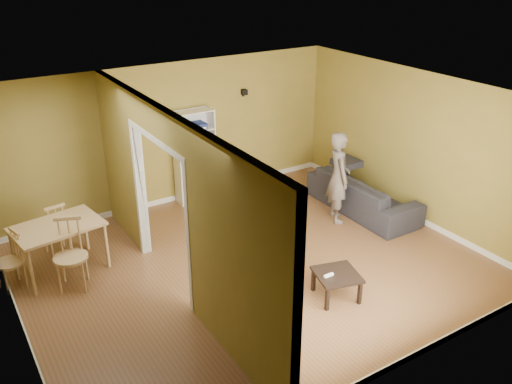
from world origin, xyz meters
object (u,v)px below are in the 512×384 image
Objects in this scene: bookshelf at (194,156)px; chair_left at (8,261)px; coffee_table at (337,277)px; dining_table at (57,230)px; sofa at (363,189)px; chair_far at (55,227)px; person at (339,170)px; chair_near at (70,256)px.

chair_left is at bearing -159.77° from bookshelf.
coffee_table is 4.04m from dining_table.
bookshelf is (-2.36, 2.06, 0.45)m from sofa.
chair_far is at bearing 115.57° from chair_left.
coffee_table is at bearing -41.68° from dining_table.
person reaches higher than coffee_table.
chair_far reaches higher than chair_left.
chair_far is (0.07, 0.58, -0.24)m from dining_table.
chair_left reaches higher than coffee_table.
person is 2.44m from coffee_table.
chair_left is at bearing 82.99° from sofa.
chair_left reaches higher than sofa.
person is at bearing 50.18° from coffee_table.
sofa reaches higher than coffee_table.
sofa is at bearing 68.30° from chair_left.
chair_far is at bearing 94.72° from person.
bookshelf is at bearing 49.31° from sofa.
chair_near is at bearing 80.14° from chair_far.
chair_far is (0.78, 0.65, 0.01)m from chair_left.
chair_near is (-2.98, 2.15, 0.19)m from coffee_table.
sofa is at bearing 156.76° from chair_far.
chair_near is (0.74, -0.45, 0.08)m from chair_left.
chair_near is (0.03, -0.53, -0.17)m from dining_table.
dining_table is at bearing 101.87° from person.
person is at bearing -10.88° from dining_table.
bookshelf is at bearing -174.47° from chair_far.
bookshelf is 1.99× the size of chair_far.
bookshelf is at bearing 93.16° from coffee_table.
sofa is at bearing -9.23° from dining_table.
chair_left is at bearing 32.20° from chair_far.
bookshelf reaches higher than sofa.
dining_table is 1.41× the size of chair_left.
chair_near is 1.11m from chair_far.
person is 5.32m from chair_left.
person is 2.19× the size of chair_left.
sofa is 5.28m from chair_far.
bookshelf is at bearing 54.16° from chair_near.
chair_near is (-4.49, 0.34, -0.43)m from person.
bookshelf is at bearing 23.57° from dining_table.
dining_table is 0.63m from chair_far.
person is 4.71m from chair_far.
chair_far is (-2.94, 3.26, 0.12)m from coffee_table.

